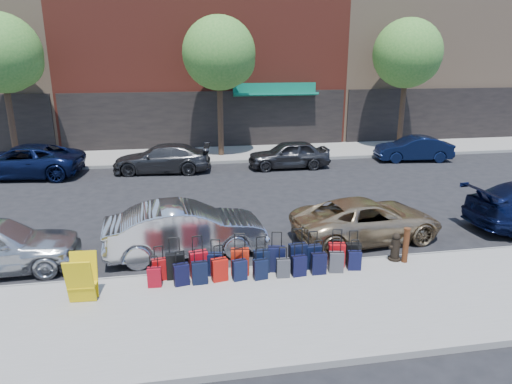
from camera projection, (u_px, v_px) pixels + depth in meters
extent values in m
plane|color=black|center=(234.00, 215.00, 16.16)|extent=(120.00, 120.00, 0.00)
cube|color=gray|center=(272.00, 310.00, 10.01)|extent=(60.00, 4.00, 0.15)
cube|color=gray|center=(212.00, 155.00, 25.57)|extent=(60.00, 4.00, 0.15)
cube|color=gray|center=(256.00, 269.00, 11.91)|extent=(60.00, 0.08, 0.15)
cube|color=gray|center=(215.00, 163.00, 23.66)|extent=(60.00, 0.08, 0.15)
cube|color=black|center=(208.00, 121.00, 26.94)|extent=(16.66, 0.15, 3.40)
cube|color=#0B664E|center=(276.00, 94.00, 26.84)|extent=(5.00, 0.91, 0.27)
cube|color=#0B664E|center=(275.00, 88.00, 27.02)|extent=(5.00, 0.10, 0.60)
cube|color=#917458|center=(419.00, 4.00, 33.18)|extent=(15.00, 12.00, 18.00)
cube|color=black|center=(455.00, 115.00, 29.59)|extent=(14.70, 0.15, 3.40)
cylinder|color=black|center=(10.00, 115.00, 22.73)|extent=(0.30, 0.30, 4.80)
sphere|color=#337527|center=(1.00, 53.00, 21.87)|extent=(3.80, 3.80, 3.80)
sphere|color=#337527|center=(15.00, 61.00, 22.08)|extent=(2.58, 2.58, 2.58)
cylinder|color=black|center=(220.00, 111.00, 24.47)|extent=(0.30, 0.30, 4.80)
sphere|color=#337527|center=(219.00, 53.00, 23.61)|extent=(3.80, 3.80, 3.80)
sphere|color=#337527|center=(231.00, 61.00, 23.82)|extent=(2.58, 2.58, 2.58)
cylinder|color=black|center=(402.00, 107.00, 26.20)|extent=(0.30, 0.30, 4.80)
sphere|color=#337527|center=(407.00, 53.00, 25.34)|extent=(3.80, 3.80, 3.80)
sphere|color=#337527|center=(417.00, 60.00, 25.55)|extent=(2.58, 2.58, 2.58)
cube|color=#9F0A0C|center=(160.00, 269.00, 11.12)|extent=(0.39, 0.26, 0.54)
cylinder|color=black|center=(158.00, 247.00, 10.95)|extent=(0.20, 0.07, 0.03)
cube|color=black|center=(175.00, 266.00, 11.18)|extent=(0.44, 0.25, 0.66)
cylinder|color=black|center=(174.00, 239.00, 10.98)|extent=(0.25, 0.04, 0.03)
cube|color=#A50A15|center=(199.00, 264.00, 11.29)|extent=(0.47, 0.31, 0.65)
cylinder|color=black|center=(198.00, 237.00, 11.09)|extent=(0.25, 0.07, 0.03)
cube|color=black|center=(216.00, 264.00, 11.35)|extent=(0.42, 0.29, 0.58)
cylinder|color=black|center=(215.00, 241.00, 11.17)|extent=(0.22, 0.08, 0.03)
cube|color=#AD1D0B|center=(240.00, 262.00, 11.38)|extent=(0.48, 0.31, 0.67)
cylinder|color=black|center=(240.00, 235.00, 11.17)|extent=(0.25, 0.07, 0.03)
cube|color=black|center=(261.00, 261.00, 11.49)|extent=(0.40, 0.24, 0.59)
cylinder|color=black|center=(261.00, 238.00, 11.31)|extent=(0.22, 0.05, 0.03)
cube|color=black|center=(277.00, 259.00, 11.57)|extent=(0.47, 0.31, 0.65)
cylinder|color=black|center=(277.00, 233.00, 11.36)|extent=(0.24, 0.07, 0.03)
cube|color=black|center=(298.00, 256.00, 11.68)|extent=(0.46, 0.28, 0.67)
cylinder|color=black|center=(298.00, 230.00, 11.47)|extent=(0.25, 0.05, 0.03)
cube|color=black|center=(313.00, 257.00, 11.74)|extent=(0.42, 0.25, 0.61)
cylinder|color=black|center=(314.00, 233.00, 11.55)|extent=(0.23, 0.05, 0.03)
cube|color=#B40B11|center=(337.00, 255.00, 11.83)|extent=(0.45, 0.30, 0.63)
cylinder|color=black|center=(338.00, 231.00, 11.63)|extent=(0.24, 0.07, 0.03)
cube|color=black|center=(353.00, 254.00, 11.96)|extent=(0.41, 0.26, 0.57)
cylinder|color=black|center=(354.00, 232.00, 11.78)|extent=(0.22, 0.06, 0.03)
cube|color=maroon|center=(154.00, 277.00, 10.80)|extent=(0.33, 0.20, 0.47)
cylinder|color=black|center=(153.00, 257.00, 10.65)|extent=(0.18, 0.04, 0.03)
cube|color=black|center=(181.00, 275.00, 10.88)|extent=(0.39, 0.27, 0.53)
cylinder|color=black|center=(180.00, 252.00, 10.71)|extent=(0.20, 0.07, 0.03)
cube|color=black|center=(200.00, 273.00, 10.94)|extent=(0.38, 0.24, 0.55)
cylinder|color=black|center=(199.00, 250.00, 10.77)|extent=(0.21, 0.04, 0.03)
cube|color=#A9110A|center=(220.00, 270.00, 11.08)|extent=(0.42, 0.29, 0.56)
cylinder|color=black|center=(219.00, 247.00, 10.91)|extent=(0.21, 0.07, 0.03)
cube|color=black|center=(240.00, 270.00, 11.13)|extent=(0.38, 0.27, 0.51)
cylinder|color=black|center=(239.00, 249.00, 10.97)|extent=(0.20, 0.07, 0.03)
cube|color=black|center=(260.00, 269.00, 11.17)|extent=(0.37, 0.25, 0.50)
cylinder|color=black|center=(260.00, 249.00, 11.01)|extent=(0.19, 0.06, 0.03)
cube|color=#36363A|center=(283.00, 268.00, 11.27)|extent=(0.34, 0.21, 0.48)
cylinder|color=black|center=(283.00, 249.00, 11.11)|extent=(0.18, 0.04, 0.03)
cube|color=black|center=(299.00, 266.00, 11.34)|extent=(0.37, 0.24, 0.52)
cylinder|color=black|center=(300.00, 245.00, 11.17)|extent=(0.20, 0.05, 0.03)
cube|color=black|center=(319.00, 263.00, 11.43)|extent=(0.37, 0.22, 0.54)
cylinder|color=black|center=(320.00, 242.00, 11.26)|extent=(0.21, 0.03, 0.03)
cube|color=#3A393E|center=(336.00, 262.00, 11.53)|extent=(0.39, 0.27, 0.53)
cylinder|color=black|center=(337.00, 241.00, 11.36)|extent=(0.20, 0.07, 0.03)
cube|color=black|center=(354.00, 260.00, 11.66)|extent=(0.36, 0.25, 0.49)
cylinder|color=black|center=(356.00, 241.00, 11.51)|extent=(0.19, 0.06, 0.03)
cylinder|color=black|center=(394.00, 258.00, 12.28)|extent=(0.34, 0.34, 0.06)
cylinder|color=black|center=(395.00, 248.00, 12.20)|extent=(0.23, 0.23, 0.53)
sphere|color=black|center=(396.00, 237.00, 12.10)|extent=(0.21, 0.21, 0.21)
cylinder|color=black|center=(395.00, 246.00, 12.18)|extent=(0.39, 0.14, 0.10)
cylinder|color=#38190C|center=(406.00, 246.00, 12.02)|extent=(0.16, 0.16, 0.94)
cylinder|color=#38190C|center=(407.00, 229.00, 11.89)|extent=(0.18, 0.18, 0.04)
cube|color=#DDB90C|center=(80.00, 282.00, 9.93)|extent=(0.61, 0.30, 1.06)
cube|color=#DDB90C|center=(84.00, 274.00, 10.30)|extent=(0.61, 0.30, 1.06)
cube|color=#DDB90C|center=(83.00, 285.00, 10.16)|extent=(0.61, 0.42, 0.02)
imported|color=#B6B9BD|center=(186.00, 229.00, 12.80)|extent=(4.61, 1.96, 1.48)
imported|color=tan|center=(367.00, 220.00, 13.85)|extent=(4.79, 2.64, 1.27)
imported|color=#0D1539|center=(22.00, 161.00, 20.93)|extent=(5.62, 3.05, 1.50)
imported|color=#343437|center=(162.00, 158.00, 21.87)|extent=(4.81, 2.39, 1.34)
imported|color=#2F2F31|center=(289.00, 154.00, 22.69)|extent=(4.06, 1.68, 1.37)
imported|color=#0C1635|center=(413.00, 149.00, 24.24)|extent=(4.09, 1.83, 1.30)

